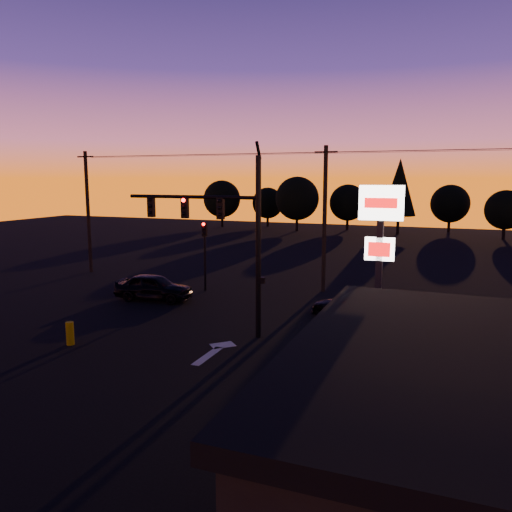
% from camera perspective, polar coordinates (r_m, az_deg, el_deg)
% --- Properties ---
extents(ground, '(120.00, 120.00, 0.00)m').
position_cam_1_polar(ground, '(19.84, -8.17, -11.99)').
color(ground, black).
rests_on(ground, ground).
extents(lane_arrow, '(1.20, 3.10, 0.01)m').
position_cam_1_polar(lane_arrow, '(20.99, -4.68, -10.71)').
color(lane_arrow, beige).
rests_on(lane_arrow, ground).
extents(traffic_signal_mast, '(6.79, 0.52, 8.58)m').
position_cam_1_polar(traffic_signal_mast, '(22.23, -3.59, 3.45)').
color(traffic_signal_mast, black).
rests_on(traffic_signal_mast, ground).
extents(secondary_signal, '(0.30, 0.31, 4.35)m').
position_cam_1_polar(secondary_signal, '(31.30, -5.89, 1.17)').
color(secondary_signal, black).
rests_on(secondary_signal, ground).
extents(pylon_sign, '(1.50, 0.28, 6.80)m').
position_cam_1_polar(pylon_sign, '(17.83, 13.97, 1.78)').
color(pylon_sign, black).
rests_on(pylon_sign, ground).
extents(utility_pole_0, '(1.40, 0.26, 9.00)m').
position_cam_1_polar(utility_pole_0, '(39.35, -18.64, 4.86)').
color(utility_pole_0, black).
rests_on(utility_pole_0, ground).
extents(utility_pole_1, '(1.40, 0.26, 9.00)m').
position_cam_1_polar(utility_pole_1, '(31.03, 7.84, 4.28)').
color(utility_pole_1, black).
rests_on(utility_pole_1, ground).
extents(power_wires, '(36.00, 1.22, 0.07)m').
position_cam_1_polar(power_wires, '(30.97, 8.00, 11.63)').
color(power_wires, black).
rests_on(power_wires, ground).
extents(bollard, '(0.33, 0.33, 1.00)m').
position_cam_1_polar(bollard, '(22.91, -20.49, -8.28)').
color(bollard, '#A59301').
rests_on(bollard, ground).
extents(tree_0, '(5.36, 5.36, 6.74)m').
position_cam_1_polar(tree_0, '(73.15, -3.91, 6.53)').
color(tree_0, black).
rests_on(tree_0, ground).
extents(tree_1, '(4.54, 4.54, 5.71)m').
position_cam_1_polar(tree_1, '(73.63, 1.35, 6.07)').
color(tree_1, black).
rests_on(tree_1, ground).
extents(tree_2, '(5.77, 5.78, 7.26)m').
position_cam_1_polar(tree_2, '(66.95, 4.73, 6.57)').
color(tree_2, black).
rests_on(tree_2, ground).
extents(tree_3, '(4.95, 4.95, 6.22)m').
position_cam_1_polar(tree_3, '(69.42, 10.46, 6.02)').
color(tree_3, black).
rests_on(tree_3, ground).
extents(tree_4, '(4.18, 4.18, 9.50)m').
position_cam_1_polar(tree_4, '(65.37, 16.08, 7.56)').
color(tree_4, black).
rests_on(tree_4, ground).
extents(tree_5, '(4.95, 4.95, 6.22)m').
position_cam_1_polar(tree_5, '(70.14, 21.30, 5.59)').
color(tree_5, black).
rests_on(tree_5, ground).
extents(tree_6, '(4.54, 4.54, 5.71)m').
position_cam_1_polar(tree_6, '(64.42, 26.61, 4.74)').
color(tree_6, black).
rests_on(tree_6, ground).
extents(car_left, '(4.69, 2.28, 1.54)m').
position_cam_1_polar(car_left, '(29.68, -11.61, -3.49)').
color(car_left, black).
rests_on(car_left, ground).
extents(car_right, '(4.65, 3.40, 1.25)m').
position_cam_1_polar(car_right, '(25.55, 10.76, -5.81)').
color(car_right, black).
rests_on(car_right, ground).
extents(suv_parked, '(3.12, 5.33, 1.39)m').
position_cam_1_polar(suv_parked, '(16.26, 15.95, -14.42)').
color(suv_parked, black).
rests_on(suv_parked, ground).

